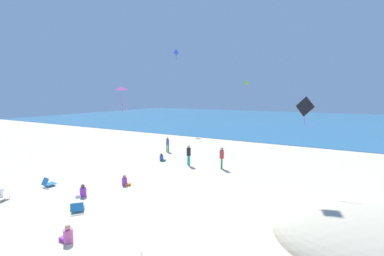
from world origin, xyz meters
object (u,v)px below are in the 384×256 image
(beach_chair_near_camera, at_px, (0,196))
(beach_chair_far_right, at_px, (77,208))
(person_2, at_px, (125,182))
(beach_chair_mid_beach, at_px, (48,183))
(person_7, at_px, (168,144))
(person_5, at_px, (82,192))
(person_4, at_px, (222,157))
(kite_black, at_px, (305,107))
(person_1, at_px, (189,154))
(person_3, at_px, (162,158))
(kite_blue, at_px, (176,53))
(kite_magenta, at_px, (121,89))
(person_6, at_px, (68,236))
(kite_lime, at_px, (247,83))

(beach_chair_near_camera, distance_m, beach_chair_far_right, 4.96)
(beach_chair_near_camera, distance_m, person_2, 6.51)
(beach_chair_near_camera, xyz_separation_m, beach_chair_mid_beach, (0.21, 2.48, -0.01))
(beach_chair_mid_beach, xyz_separation_m, person_7, (0.98, 11.52, 0.60))
(person_5, bearing_deg, person_4, -162.27)
(person_4, bearing_deg, person_2, 34.15)
(beach_chair_far_right, xyz_separation_m, kite_black, (9.25, 6.00, 4.82))
(person_1, xyz_separation_m, person_5, (-2.02, -8.30, -0.70))
(person_3, height_order, kite_blue, kite_blue)
(person_1, bearing_deg, kite_magenta, -133.37)
(beach_chair_mid_beach, distance_m, person_5, 3.20)
(beach_chair_far_right, distance_m, person_4, 10.67)
(kite_blue, bearing_deg, beach_chair_far_right, -67.01)
(beach_chair_near_camera, relative_size, person_6, 1.03)
(person_1, bearing_deg, kite_lime, 33.76)
(person_5, relative_size, kite_black, 0.51)
(kite_blue, relative_size, kite_lime, 1.66)
(person_5, relative_size, kite_magenta, 0.62)
(person_6, xyz_separation_m, kite_blue, (-13.02, 28.06, 11.80))
(beach_chair_near_camera, xyz_separation_m, kite_magenta, (7.00, 2.10, 5.63))
(person_4, relative_size, kite_black, 1.20)
(person_6, relative_size, kite_magenta, 0.63)
(person_2, relative_size, kite_blue, 0.41)
(person_3, distance_m, kite_lime, 14.74)
(person_4, bearing_deg, person_5, 37.69)
(kite_black, bearing_deg, person_2, -167.69)
(beach_chair_mid_beach, xyz_separation_m, person_2, (4.00, 2.48, 0.01))
(beach_chair_far_right, relative_size, kite_black, 0.62)
(person_2, bearing_deg, person_3, 82.11)
(beach_chair_far_right, height_order, kite_blue, kite_blue)
(person_5, distance_m, kite_black, 12.57)
(beach_chair_near_camera, distance_m, kite_lime, 25.29)
(person_6, bearing_deg, beach_chair_mid_beach, -28.66)
(beach_chair_mid_beach, height_order, person_2, person_2)
(beach_chair_near_camera, bearing_deg, person_1, 45.11)
(person_4, distance_m, person_5, 9.95)
(person_1, relative_size, kite_lime, 1.70)
(beach_chair_mid_beach, xyz_separation_m, person_3, (2.47, 8.47, 0.01))
(person_6, height_order, kite_magenta, kite_magenta)
(kite_lime, bearing_deg, person_2, -95.58)
(person_1, height_order, person_4, person_1)
(person_1, distance_m, person_2, 6.00)
(person_6, distance_m, kite_blue, 33.11)
(person_1, distance_m, person_3, 2.85)
(beach_chair_mid_beach, bearing_deg, person_7, -0.09)
(person_1, distance_m, person_5, 8.57)
(person_5, height_order, kite_lime, kite_lime)
(person_5, bearing_deg, person_7, -123.30)
(kite_magenta, bearing_deg, beach_chair_far_right, -155.60)
(person_4, bearing_deg, kite_black, 121.16)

